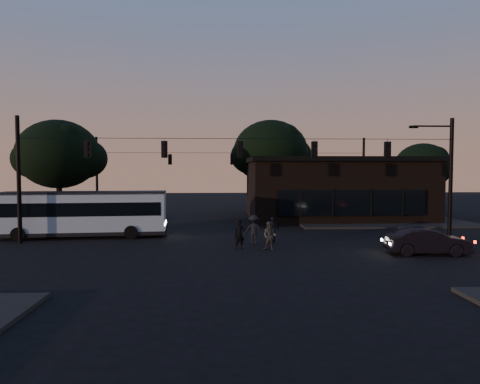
{
  "coord_description": "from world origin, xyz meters",
  "views": [
    {
      "loc": [
        -1.24,
        -21.65,
        4.31
      ],
      "look_at": [
        0.0,
        4.0,
        3.0
      ],
      "focal_mm": 32.0,
      "sensor_mm": 36.0,
      "label": 1
    }
  ],
  "objects_px": {
    "car": "(427,241)",
    "pedestrian_b": "(270,236)",
    "bus": "(84,212)",
    "pedestrian_a": "(239,235)",
    "pedestrian_d": "(254,230)",
    "building": "(334,188)",
    "pedestrian_c": "(272,230)"
  },
  "relations": [
    {
      "from": "bus",
      "to": "car",
      "type": "distance_m",
      "value": 20.46
    },
    {
      "from": "pedestrian_d",
      "to": "bus",
      "type": "bearing_deg",
      "value": -8.4
    },
    {
      "from": "pedestrian_a",
      "to": "pedestrian_b",
      "type": "relative_size",
      "value": 1.06
    },
    {
      "from": "pedestrian_d",
      "to": "pedestrian_a",
      "type": "bearing_deg",
      "value": 68.62
    },
    {
      "from": "building",
      "to": "bus",
      "type": "distance_m",
      "value": 21.37
    },
    {
      "from": "car",
      "to": "pedestrian_a",
      "type": "relative_size",
      "value": 2.51
    },
    {
      "from": "bus",
      "to": "building",
      "type": "bearing_deg",
      "value": 22.91
    },
    {
      "from": "bus",
      "to": "pedestrian_b",
      "type": "bearing_deg",
      "value": -28.22
    },
    {
      "from": "bus",
      "to": "pedestrian_d",
      "type": "height_order",
      "value": "bus"
    },
    {
      "from": "car",
      "to": "building",
      "type": "bearing_deg",
      "value": 5.35
    },
    {
      "from": "pedestrian_b",
      "to": "pedestrian_d",
      "type": "xyz_separation_m",
      "value": [
        -0.71,
        1.83,
        0.08
      ]
    },
    {
      "from": "pedestrian_a",
      "to": "pedestrian_d",
      "type": "height_order",
      "value": "pedestrian_d"
    },
    {
      "from": "bus",
      "to": "car",
      "type": "relative_size",
      "value": 2.57
    },
    {
      "from": "car",
      "to": "pedestrian_b",
      "type": "height_order",
      "value": "pedestrian_b"
    },
    {
      "from": "car",
      "to": "bus",
      "type": "bearing_deg",
      "value": 75.12
    },
    {
      "from": "building",
      "to": "pedestrian_c",
      "type": "relative_size",
      "value": 9.97
    },
    {
      "from": "pedestrian_b",
      "to": "pedestrian_c",
      "type": "bearing_deg",
      "value": 106.03
    },
    {
      "from": "building",
      "to": "pedestrian_b",
      "type": "distance_m",
      "value": 16.75
    },
    {
      "from": "pedestrian_b",
      "to": "pedestrian_d",
      "type": "relative_size",
      "value": 0.9
    },
    {
      "from": "car",
      "to": "pedestrian_b",
      "type": "relative_size",
      "value": 2.67
    },
    {
      "from": "building",
      "to": "pedestrian_a",
      "type": "distance_m",
      "value": 17.37
    },
    {
      "from": "pedestrian_a",
      "to": "pedestrian_d",
      "type": "xyz_separation_m",
      "value": [
        0.92,
        1.62,
        0.03
      ]
    },
    {
      "from": "building",
      "to": "pedestrian_b",
      "type": "relative_size",
      "value": 9.98
    },
    {
      "from": "building",
      "to": "pedestrian_a",
      "type": "relative_size",
      "value": 9.38
    },
    {
      "from": "pedestrian_a",
      "to": "bus",
      "type": "bearing_deg",
      "value": 143.87
    },
    {
      "from": "bus",
      "to": "pedestrian_c",
      "type": "distance_m",
      "value": 12.21
    },
    {
      "from": "building",
      "to": "pedestrian_d",
      "type": "height_order",
      "value": "building"
    },
    {
      "from": "building",
      "to": "car",
      "type": "distance_m",
      "value": 16.56
    },
    {
      "from": "pedestrian_c",
      "to": "pedestrian_b",
      "type": "bearing_deg",
      "value": 50.47
    },
    {
      "from": "bus",
      "to": "car",
      "type": "height_order",
      "value": "bus"
    },
    {
      "from": "pedestrian_c",
      "to": "pedestrian_d",
      "type": "distance_m",
      "value": 1.21
    },
    {
      "from": "pedestrian_c",
      "to": "bus",
      "type": "bearing_deg",
      "value": -42.12
    }
  ]
}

